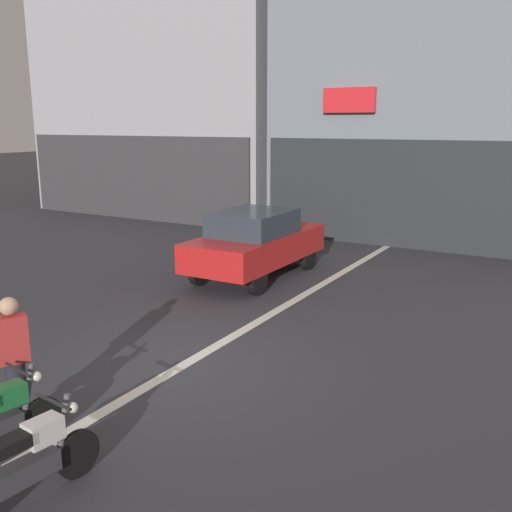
% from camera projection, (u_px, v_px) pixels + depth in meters
% --- Properties ---
extents(ground_plane, '(120.00, 120.00, 0.00)m').
position_uv_depth(ground_plane, '(177.00, 369.00, 8.78)').
color(ground_plane, '#333338').
extents(lane_centre_line, '(0.20, 18.00, 0.01)m').
position_uv_depth(lane_centre_line, '(331.00, 279.00, 13.84)').
color(lane_centre_line, silver).
rests_on(lane_centre_line, ground).
extents(building_corner_left, '(10.98, 8.60, 11.98)m').
position_uv_depth(building_corner_left, '(195.00, 69.00, 24.94)').
color(building_corner_left, '#9E9EA3').
rests_on(building_corner_left, ground).
extents(building_mid_block, '(9.45, 8.92, 15.40)m').
position_uv_depth(building_mid_block, '(453.00, 1.00, 19.33)').
color(building_mid_block, gray).
rests_on(building_mid_block, ground).
extents(car_red_crossing_near, '(1.77, 4.10, 1.64)m').
position_uv_depth(car_red_crossing_near, '(256.00, 242.00, 13.84)').
color(car_red_crossing_near, black).
rests_on(car_red_crossing_near, ground).
extents(motorcycle_white_row_left_mid, '(0.55, 1.67, 0.98)m').
position_uv_depth(motorcycle_white_row_left_mid, '(28.00, 462.00, 5.58)').
color(motorcycle_white_row_left_mid, black).
rests_on(motorcycle_white_row_left_mid, ground).
extents(person_by_motorcycles, '(0.37, 0.42, 1.67)m').
position_uv_depth(person_by_motorcycles, '(14.00, 362.00, 6.92)').
color(person_by_motorcycles, '#23232D').
rests_on(person_by_motorcycles, ground).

